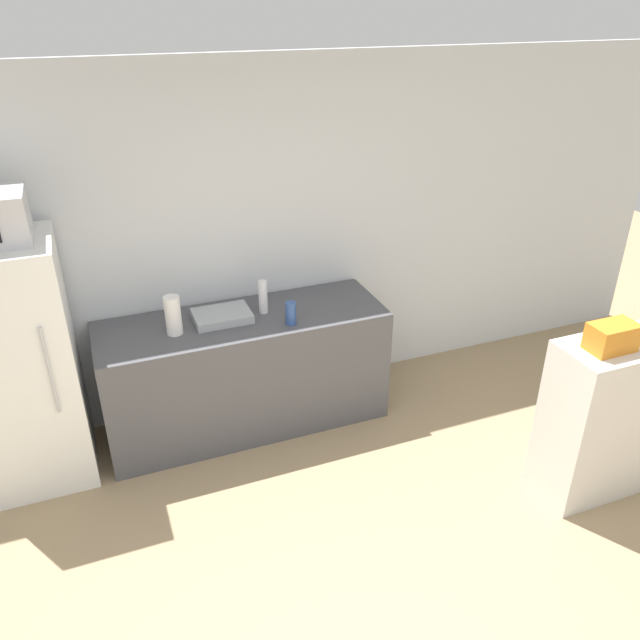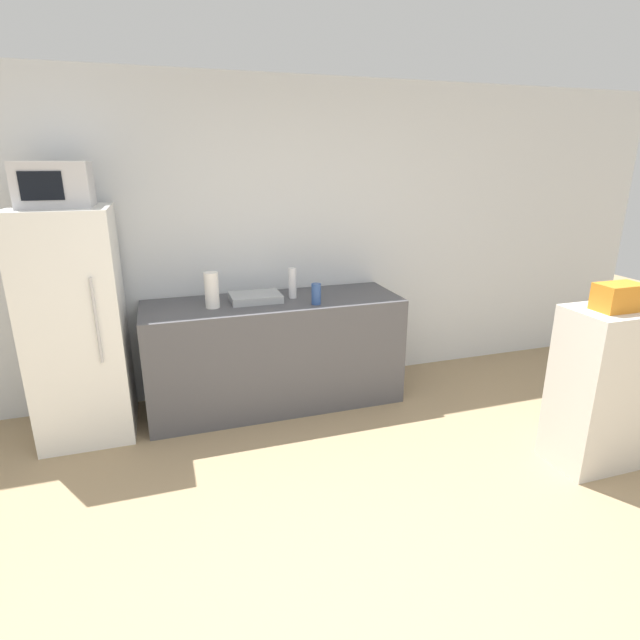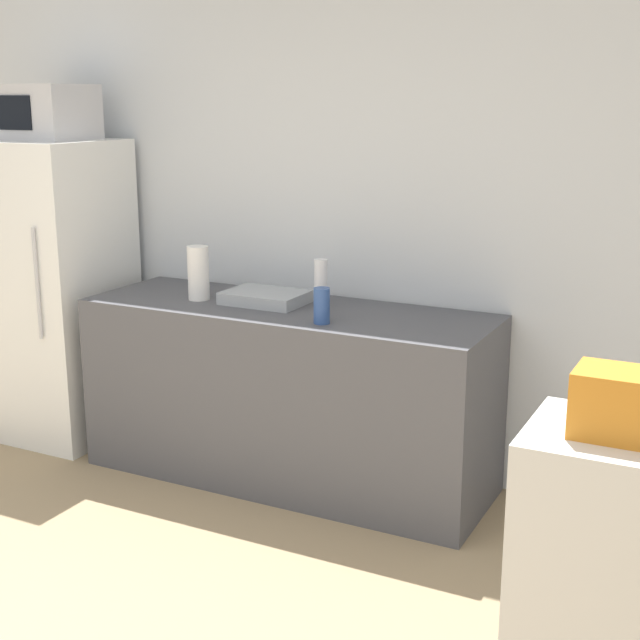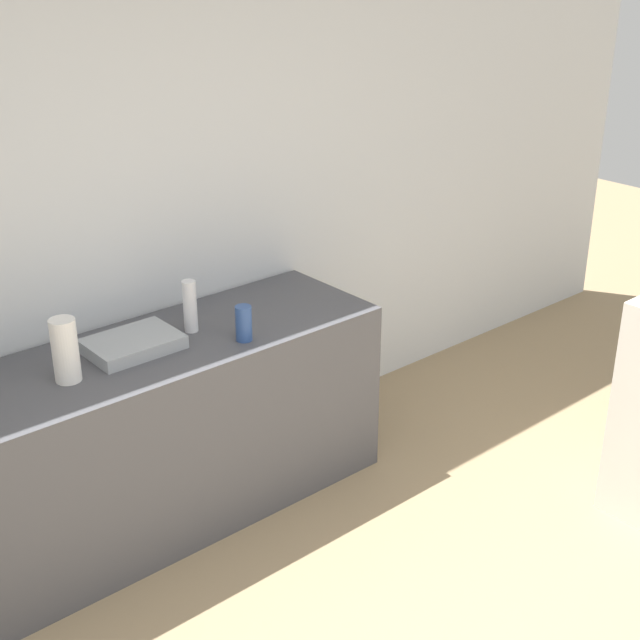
% 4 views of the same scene
% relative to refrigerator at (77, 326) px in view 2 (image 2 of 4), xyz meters
% --- Properties ---
extents(wall_back, '(8.00, 0.06, 2.60)m').
position_rel_refrigerator_xyz_m(wall_back, '(1.34, 0.41, 0.47)').
color(wall_back, silver).
rests_on(wall_back, ground_plane).
extents(refrigerator, '(0.63, 0.68, 1.66)m').
position_rel_refrigerator_xyz_m(refrigerator, '(0.00, 0.00, 0.00)').
color(refrigerator, white).
rests_on(refrigerator, ground_plane).
extents(microwave, '(0.44, 0.39, 0.29)m').
position_rel_refrigerator_xyz_m(microwave, '(-0.00, -0.00, 0.98)').
color(microwave, '#BCBCC1').
rests_on(microwave, refrigerator).
extents(counter, '(2.05, 0.68, 0.89)m').
position_rel_refrigerator_xyz_m(counter, '(1.44, 0.02, -0.39)').
color(counter, '#4C4C51').
rests_on(counter, ground_plane).
extents(sink_basin, '(0.40, 0.29, 0.06)m').
position_rel_refrigerator_xyz_m(sink_basin, '(1.30, 0.06, 0.09)').
color(sink_basin, '#9EA3A8').
rests_on(sink_basin, counter).
extents(bottle_tall, '(0.06, 0.06, 0.25)m').
position_rel_refrigerator_xyz_m(bottle_tall, '(1.61, 0.06, 0.18)').
color(bottle_tall, silver).
rests_on(bottle_tall, counter).
extents(bottle_short, '(0.07, 0.07, 0.16)m').
position_rel_refrigerator_xyz_m(bottle_short, '(1.73, -0.18, 0.14)').
color(bottle_short, '#2D4C8C').
rests_on(bottle_short, counter).
extents(shelf_cabinet, '(0.76, 0.40, 1.08)m').
position_rel_refrigerator_xyz_m(shelf_cabinet, '(3.38, -1.48, -0.29)').
color(shelf_cabinet, silver).
rests_on(shelf_cabinet, ground_plane).
extents(basket, '(0.28, 0.17, 0.17)m').
position_rel_refrigerator_xyz_m(basket, '(3.25, -1.50, 0.33)').
color(basket, orange).
rests_on(basket, shelf_cabinet).
extents(paper_towel_roll, '(0.11, 0.11, 0.27)m').
position_rel_refrigerator_xyz_m(paper_towel_roll, '(0.96, -0.02, 0.20)').
color(paper_towel_roll, white).
rests_on(paper_towel_roll, counter).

